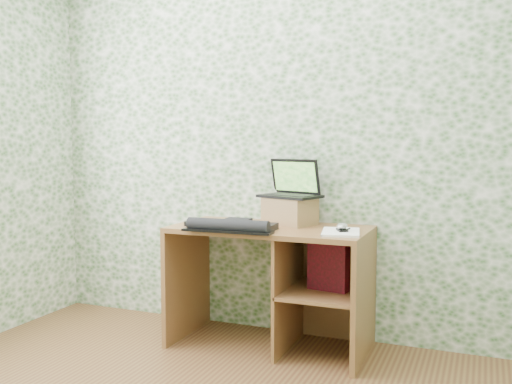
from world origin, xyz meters
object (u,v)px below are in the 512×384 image
at_px(keyboard, 233,226).
at_px(laptop, 292,188).
at_px(desk, 284,270).
at_px(notepad, 341,232).
at_px(riser, 290,211).

bearing_deg(keyboard, laptop, 57.01).
distance_m(desk, notepad, 0.49).
bearing_deg(desk, notepad, -16.72).
distance_m(riser, keyboard, 0.43).
bearing_deg(laptop, keyboard, -103.08).
height_order(desk, riser, riser).
bearing_deg(notepad, keyboard, 179.72).
distance_m(laptop, notepad, 0.52).
relative_size(desk, keyboard, 2.20).
bearing_deg(keyboard, desk, 43.55).
height_order(desk, keyboard, keyboard).
xyz_separation_m(desk, riser, (0.00, 0.12, 0.35)).
xyz_separation_m(desk, laptop, (0.00, 0.15, 0.50)).
bearing_deg(riser, notepad, -31.03).
distance_m(desk, riser, 0.37).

